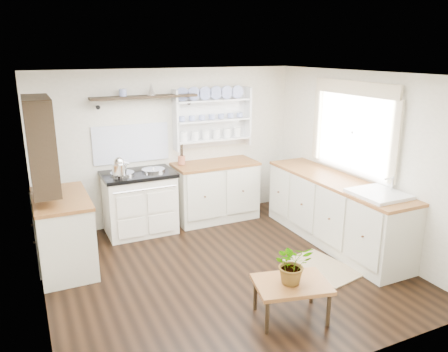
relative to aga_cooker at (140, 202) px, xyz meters
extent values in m
cube|color=black|center=(0.60, -1.57, -0.46)|extent=(4.00, 3.80, 0.01)
cube|color=beige|center=(0.60, 0.33, 0.69)|extent=(4.00, 0.02, 2.30)
cube|color=beige|center=(2.60, -1.57, 0.69)|extent=(0.02, 3.80, 2.30)
cube|color=beige|center=(-1.40, -1.57, 0.69)|extent=(0.02, 3.80, 2.30)
cube|color=white|center=(0.60, -1.57, 1.84)|extent=(4.00, 3.80, 0.01)
cube|color=white|center=(2.56, -1.42, 1.04)|extent=(0.04, 1.40, 1.00)
cube|color=white|center=(2.54, -1.42, 1.04)|extent=(0.02, 1.50, 1.10)
cube|color=beige|center=(2.52, -1.42, 1.62)|extent=(0.04, 1.55, 0.18)
cube|color=#EEE5CF|center=(0.00, 0.00, -0.03)|extent=(0.96, 0.62, 0.84)
cube|color=black|center=(0.00, 0.00, 0.41)|extent=(1.00, 0.66, 0.05)
cylinder|color=silver|center=(-0.22, 0.00, 0.45)|extent=(0.33, 0.33, 0.03)
cylinder|color=silver|center=(0.22, 0.00, 0.45)|extent=(0.33, 0.33, 0.03)
cylinder|color=silver|center=(0.00, -0.35, 0.29)|extent=(0.86, 0.02, 0.02)
cube|color=beige|center=(1.20, 0.03, -0.02)|extent=(1.25, 0.60, 0.88)
cube|color=brown|center=(1.20, 0.03, 0.42)|extent=(1.27, 0.63, 0.04)
cube|color=beige|center=(2.30, -1.47, -0.02)|extent=(0.60, 2.40, 0.88)
cube|color=brown|center=(2.30, -1.47, 0.42)|extent=(0.62, 2.43, 0.04)
cube|color=white|center=(2.30, -2.22, 0.34)|extent=(0.55, 0.60, 0.28)
cylinder|color=silver|center=(2.50, -2.22, 0.54)|extent=(0.02, 0.02, 0.22)
cube|color=beige|center=(-1.10, -0.67, -0.02)|extent=(0.60, 1.10, 0.88)
cube|color=brown|center=(-1.10, -0.67, 0.42)|extent=(0.62, 1.13, 0.04)
cube|color=white|center=(1.25, 0.31, 1.09)|extent=(1.20, 0.03, 0.90)
cube|color=white|center=(1.25, 0.22, 1.09)|extent=(1.20, 0.22, 0.02)
cylinder|color=navy|center=(1.25, 0.23, 1.36)|extent=(0.20, 0.02, 0.20)
cube|color=black|center=(0.20, 0.20, 1.46)|extent=(1.50, 0.24, 0.04)
cone|color=black|center=(-0.45, 0.27, 1.35)|extent=(0.06, 0.20, 0.06)
cone|color=black|center=(0.85, 0.27, 1.35)|extent=(0.06, 0.20, 0.06)
cube|color=black|center=(-1.24, -0.67, 1.09)|extent=(0.28, 0.80, 1.05)
cylinder|color=#AA5C3E|center=(0.69, 0.11, 0.52)|extent=(0.11, 0.11, 0.13)
cube|color=brown|center=(0.78, -2.72, -0.09)|extent=(0.81, 0.66, 0.04)
cylinder|color=black|center=(0.43, -2.85, -0.28)|extent=(0.04, 0.04, 0.34)
cylinder|color=black|center=(0.53, -2.45, -0.28)|extent=(0.04, 0.04, 0.34)
cylinder|color=black|center=(1.03, -2.99, -0.28)|extent=(0.04, 0.04, 0.34)
cylinder|color=black|center=(1.12, -2.59, -0.28)|extent=(0.04, 0.04, 0.34)
imported|color=#3F7233|center=(0.78, -2.72, 0.13)|extent=(0.43, 0.40, 0.40)
cube|color=#907453|center=(1.71, -2.03, -0.45)|extent=(0.70, 0.94, 0.02)
camera|label=1|loc=(-1.42, -5.85, 2.09)|focal=35.00mm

